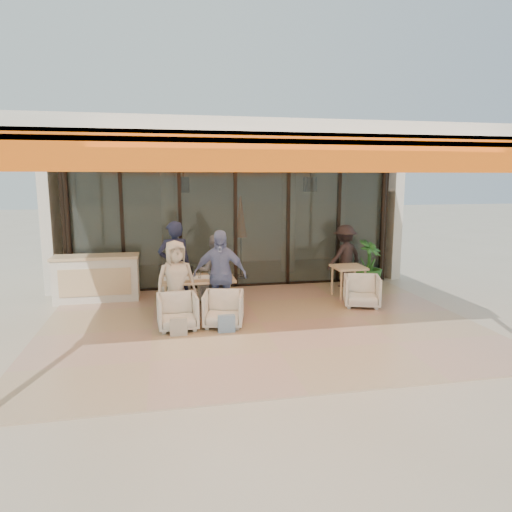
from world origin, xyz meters
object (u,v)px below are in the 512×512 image
(dining_table, at_px, (196,280))
(standing_woman, at_px, (345,256))
(chair_near_right, at_px, (223,307))
(diner_navy, at_px, (175,265))
(diner_cream, at_px, (176,281))
(host_counter, at_px, (97,278))
(chair_near_left, at_px, (178,310))
(potted_palm, at_px, (369,264))
(diner_grey, at_px, (215,271))
(chair_far_right, at_px, (213,286))
(diner_periwinkle, at_px, (220,275))
(side_chair, at_px, (362,290))
(chair_far_left, at_px, (175,289))
(side_table, at_px, (348,271))

(dining_table, xyz_separation_m, standing_woman, (3.81, 1.55, 0.10))
(chair_near_right, bearing_deg, diner_navy, 133.52)
(standing_woman, bearing_deg, diner_cream, 3.05)
(host_counter, height_order, chair_near_left, host_counter)
(standing_woman, relative_size, potted_palm, 1.30)
(host_counter, bearing_deg, dining_table, -32.84)
(diner_grey, bearing_deg, diner_navy, 10.48)
(chair_near_left, height_order, diner_grey, diner_grey)
(dining_table, distance_m, diner_cream, 0.62)
(chair_far_right, bearing_deg, host_counter, -9.85)
(diner_periwinkle, xyz_separation_m, side_chair, (3.07, 0.23, -0.50))
(diner_cream, distance_m, diner_periwinkle, 0.84)
(dining_table, distance_m, standing_woman, 4.12)
(chair_far_right, height_order, side_chair, side_chair)
(chair_far_right, relative_size, diner_cream, 0.42)
(diner_grey, bearing_deg, chair_far_left, -20.29)
(chair_near_right, bearing_deg, diner_grey, 102.56)
(chair_far_left, height_order, chair_far_right, chair_far_right)
(diner_cream, height_order, side_chair, diner_cream)
(diner_grey, height_order, standing_woman, standing_woman)
(side_chair, height_order, standing_woman, standing_woman)
(dining_table, distance_m, chair_far_right, 1.09)
(diner_periwinkle, bearing_deg, diner_cream, -167.59)
(side_chair, bearing_deg, chair_near_left, -150.73)
(chair_near_right, relative_size, diner_navy, 0.39)
(chair_far_left, bearing_deg, side_chair, 178.59)
(diner_grey, distance_m, side_table, 3.08)
(diner_periwinkle, distance_m, side_table, 3.23)
(chair_far_left, bearing_deg, chair_near_right, 129.05)
(chair_far_right, xyz_separation_m, standing_woman, (3.39, 0.60, 0.46))
(dining_table, xyz_separation_m, chair_far_right, (0.43, 0.94, -0.36))
(dining_table, height_order, diner_navy, diner_navy)
(diner_periwinkle, height_order, potted_palm, diner_periwinkle)
(diner_grey, bearing_deg, diner_periwinkle, 100.48)
(chair_near_right, bearing_deg, standing_woman, 48.99)
(chair_far_right, bearing_deg, side_table, 171.82)
(chair_near_left, distance_m, diner_navy, 1.51)
(diner_navy, bearing_deg, host_counter, -37.55)
(dining_table, height_order, diner_grey, diner_grey)
(chair_far_right, bearing_deg, chair_near_right, 89.55)
(side_chair, relative_size, standing_woman, 0.48)
(dining_table, distance_m, side_chair, 3.52)
(diner_navy, xyz_separation_m, diner_periwinkle, (0.84, -0.90, -0.05))
(diner_navy, height_order, side_chair, diner_navy)
(host_counter, relative_size, chair_far_left, 3.10)
(dining_table, xyz_separation_m, chair_near_left, (-0.41, -0.96, -0.33))
(host_counter, height_order, chair_far_right, host_counter)
(host_counter, relative_size, potted_palm, 1.52)
(host_counter, height_order, dining_table, host_counter)
(chair_near_left, relative_size, side_table, 0.97)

